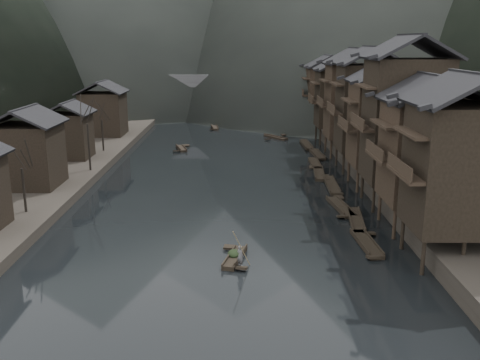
{
  "coord_description": "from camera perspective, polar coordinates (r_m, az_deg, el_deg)",
  "views": [
    {
      "loc": [
        1.46,
        -44.7,
        15.73
      ],
      "look_at": [
        1.59,
        6.27,
        2.5
      ],
      "focal_mm": 40.0,
      "sensor_mm": 36.0,
      "label": 1
    }
  ],
  "objects": [
    {
      "name": "stilt_houses",
      "position": [
        65.92,
        13.9,
        8.32
      ],
      "size": [
        9.0,
        67.6,
        16.63
      ],
      "color": "black",
      "rests_on": "ground"
    },
    {
      "name": "water",
      "position": [
        47.41,
        -1.9,
        -4.84
      ],
      "size": [
        300.0,
        300.0,
        0.0
      ],
      "primitive_type": "plane",
      "color": "black",
      "rests_on": "ground"
    },
    {
      "name": "hero_sampan",
      "position": [
        40.1,
        -0.55,
        -8.23
      ],
      "size": [
        1.93,
        4.65,
        0.43
      ],
      "color": "black",
      "rests_on": "water"
    },
    {
      "name": "left_bank",
      "position": [
        93.45,
        -23.16,
        4.06
      ],
      "size": [
        40.0,
        200.0,
        1.2
      ],
      "primitive_type": "cube",
      "color": "#2D2823",
      "rests_on": "ground"
    },
    {
      "name": "stone_bridge",
      "position": [
        117.19,
        -0.86,
        9.35
      ],
      "size": [
        40.0,
        6.0,
        9.0
      ],
      "color": "#4C4C4F",
      "rests_on": "ground"
    },
    {
      "name": "cargo_heap",
      "position": [
        40.09,
        -0.62,
        -7.42
      ],
      "size": [
        1.01,
        1.32,
        0.61
      ],
      "primitive_type": "ellipsoid",
      "color": "black",
      "rests_on": "hero_sampan"
    },
    {
      "name": "bare_trees",
      "position": [
        58.34,
        -18.65,
        4.57
      ],
      "size": [
        3.95,
        42.26,
        7.91
      ],
      "color": "black",
      "rests_on": "left_bank"
    },
    {
      "name": "midriver_boats",
      "position": [
        98.17,
        -0.85,
        5.45
      ],
      "size": [
        17.94,
        45.76,
        0.45
      ],
      "color": "black",
      "rests_on": "water"
    },
    {
      "name": "moored_sampans",
      "position": [
        63.01,
        9.28,
        0.09
      ],
      "size": [
        3.06,
        49.04,
        0.47
      ],
      "color": "black",
      "rests_on": "water"
    },
    {
      "name": "bamboo_pole",
      "position": [
        37.37,
        0.32,
        -4.07
      ],
      "size": [
        1.47,
        1.8,
        3.64
      ],
      "primitive_type": "cylinder",
      "rotation": [
        0.55,
        0.0,
        -0.68
      ],
      "color": "#8C7A51",
      "rests_on": "boatman"
    },
    {
      "name": "boatman",
      "position": [
        38.28,
        0.01,
        -7.75
      ],
      "size": [
        0.66,
        0.66,
        1.55
      ],
      "primitive_type": "imported",
      "rotation": [
        0.0,
        0.0,
        2.38
      ],
      "color": "slate",
      "rests_on": "hero_sampan"
    },
    {
      "name": "right_bank",
      "position": [
        92.3,
        21.23,
        4.32
      ],
      "size": [
        40.0,
        200.0,
        1.8
      ],
      "primitive_type": "cube",
      "color": "#2D2823",
      "rests_on": "ground"
    },
    {
      "name": "left_houses",
      "position": [
        69.17,
        -18.73,
        5.41
      ],
      "size": [
        8.1,
        53.2,
        8.73
      ],
      "color": "black",
      "rests_on": "left_bank"
    }
  ]
}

